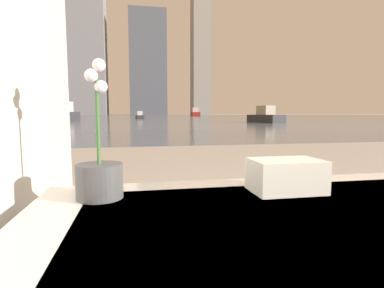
# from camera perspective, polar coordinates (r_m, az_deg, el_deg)

# --- Properties ---
(potted_orchid) EXTENTS (0.16, 0.16, 0.47)m
(potted_orchid) POSITION_cam_1_polar(r_m,az_deg,el_deg) (1.07, -17.21, -5.22)
(potted_orchid) COLOR #4C4C4C
(potted_orchid) RESTS_ON bathtub
(towel_stack) EXTENTS (0.26, 0.17, 0.12)m
(towel_stack) POSITION_cam_1_polar(r_m,az_deg,el_deg) (1.16, 17.44, -5.75)
(towel_stack) COLOR silver
(towel_stack) RESTS_ON bathtub
(harbor_water) EXTENTS (180.00, 110.00, 0.01)m
(harbor_water) POSITION_cam_1_polar(r_m,az_deg,el_deg) (62.15, -10.13, 5.13)
(harbor_water) COLOR slate
(harbor_water) RESTS_ON ground_plane
(harbor_boat_0) EXTENTS (2.38, 5.67, 2.07)m
(harbor_boat_0) POSITION_cam_1_polar(r_m,az_deg,el_deg) (73.92, 0.61, 5.91)
(harbor_boat_0) COLOR maroon
(harbor_boat_0) RESTS_ON harbor_water
(harbor_boat_1) EXTENTS (1.92, 3.83, 1.37)m
(harbor_boat_1) POSITION_cam_1_polar(r_m,az_deg,el_deg) (25.23, 13.81, 5.08)
(harbor_boat_1) COLOR #2D2D33
(harbor_boat_1) RESTS_ON harbor_water
(harbor_boat_3) EXTENTS (1.12, 2.79, 1.03)m
(harbor_boat_3) POSITION_cam_1_polar(r_m,az_deg,el_deg) (40.79, -9.93, 5.26)
(harbor_boat_3) COLOR #2D2D33
(harbor_boat_3) RESTS_ON harbor_water
(harbor_boat_4) EXTENTS (3.65, 5.37, 1.91)m
(harbor_boat_4) POSITION_cam_1_polar(r_m,az_deg,el_deg) (33.28, -23.05, 5.28)
(harbor_boat_4) COLOR #2D2D33
(harbor_boat_4) RESTS_ON harbor_water
(skyline_tower_0) EXTENTS (8.76, 9.85, 40.02)m
(skyline_tower_0) POSITION_cam_1_polar(r_m,az_deg,el_deg) (124.55, -27.45, 14.18)
(skyline_tower_0) COLOR slate
(skyline_tower_0) RESTS_ON ground_plane
(skyline_tower_1) EXTENTS (13.59, 12.66, 66.34)m
(skyline_tower_1) POSITION_cam_1_polar(r_m,az_deg,el_deg) (123.70, -19.57, 20.80)
(skyline_tower_1) COLOR slate
(skyline_tower_1) RESTS_ON ground_plane
(skyline_tower_2) EXTENTS (13.63, 13.59, 38.39)m
(skyline_tower_2) POSITION_cam_1_polar(r_m,az_deg,el_deg) (119.66, -8.47, 14.74)
(skyline_tower_2) COLOR #4C515B
(skyline_tower_2) RESTS_ON ground_plane
(skyline_tower_3) EXTENTS (6.65, 7.41, 66.20)m
(skyline_tower_3) POSITION_cam_1_polar(r_m,az_deg,el_deg) (125.10, 1.59, 20.92)
(skyline_tower_3) COLOR gray
(skyline_tower_3) RESTS_ON ground_plane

